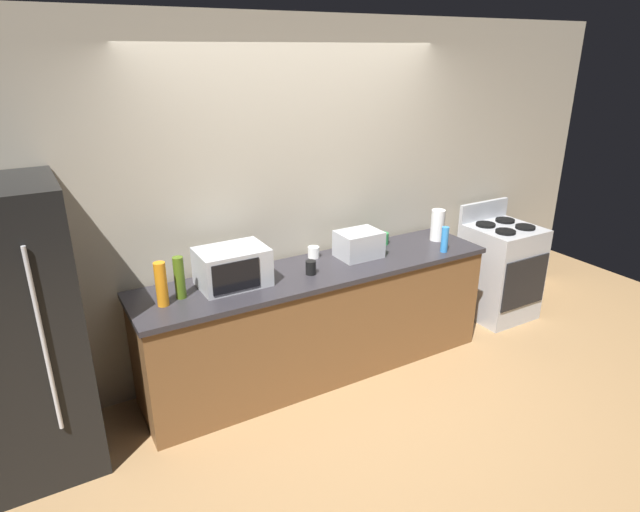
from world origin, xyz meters
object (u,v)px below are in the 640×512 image
Objects in this scene: paper_towel_roll at (438,225)px; microwave at (232,267)px; refrigerator at (15,336)px; bottle_spray_cleaner at (445,239)px; mug_black at (311,268)px; bottle_dish_soap at (161,284)px; stove_range at (499,270)px; bottle_olive_oil at (179,278)px; toaster_oven at (359,244)px; mug_white at (314,252)px; mug_green at (383,238)px.

microwave is at bearing -179.93° from paper_towel_roll.
bottle_spray_cleaner is (3.11, -0.20, 0.11)m from refrigerator.
microwave is 1.78× the size of paper_towel_roll.
refrigerator reaches higher than mug_black.
microwave is at bearing 8.69° from bottle_dish_soap.
bottle_olive_oil is (-3.06, 0.02, 0.58)m from stove_range.
microwave is 4.63× the size of mug_black.
bottle_spray_cleaner is (1.74, -0.25, -0.03)m from microwave.
paper_towel_roll is at bearing 0.07° from microwave.
mug_white is (-0.32, 0.16, -0.06)m from toaster_oven.
refrigerator is at bearing 177.96° from bottle_dish_soap.
paper_towel_roll is (1.88, 0.00, 0.00)m from microwave.
bottle_spray_cleaner is at bearing -8.15° from microwave.
refrigerator is at bearing 176.30° from bottle_spray_cleaner.
refrigerator reaches higher than stove_range.
refrigerator reaches higher than bottle_olive_oil.
mug_white is (-0.99, 0.42, -0.06)m from bottle_spray_cleaner.
mug_green is (0.35, 0.14, -0.06)m from toaster_oven.
refrigerator is 1.94m from mug_black.
bottle_dish_soap reaches higher than bottle_olive_oil.
bottle_dish_soap reaches higher than stove_range.
mug_white is at bearing 171.31° from paper_towel_roll.
toaster_oven is 3.72× the size of mug_white.
bottle_dish_soap reaches higher than paper_towel_roll.
bottle_spray_cleaner is 2.32× the size of mug_white.
mug_green is (1.42, 0.15, -0.09)m from microwave.
mug_black is (0.57, -0.11, -0.08)m from microwave.
stove_range is at bearing 12.03° from bottle_spray_cleaner.
refrigerator is at bearing -173.99° from mug_white.
mug_white is (1.26, 0.25, -0.10)m from bottle_dish_soap.
mug_black is at bearing -175.15° from paper_towel_roll.
refrigerator is at bearing -179.11° from paper_towel_roll.
bottle_olive_oil reaches higher than toaster_oven.
bottle_spray_cleaner is 0.71× the size of bottle_dish_soap.
paper_towel_roll reaches higher than toaster_oven.
paper_towel_roll is 0.29m from bottle_spray_cleaner.
paper_towel_roll is (0.81, -0.01, 0.03)m from toaster_oven.
microwave is at bearing 171.85° from bottle_spray_cleaner.
stove_range is at bearing -0.46° from bottle_olive_oil.
mug_green is at bearing 128.51° from bottle_spray_cleaner.
bottle_dish_soap reaches higher than toaster_oven.
refrigerator is 2.13m from mug_white.
microwave is (-2.68, 0.05, 0.57)m from stove_range.
bottle_spray_cleaner is 2.26m from bottle_dish_soap.
toaster_oven is 3.45× the size of mug_green.
refrigerator reaches higher than bottle_spray_cleaner.
bottle_dish_soap is 3.03× the size of mug_green.
bottle_dish_soap is 3.27× the size of mug_white.
bottle_olive_oil reaches higher than bottle_spray_cleaner.
refrigerator reaches higher than paper_towel_roll.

